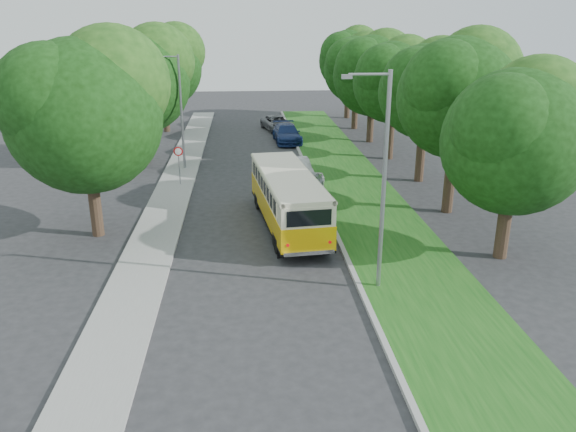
{
  "coord_description": "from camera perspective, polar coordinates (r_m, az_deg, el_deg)",
  "views": [
    {
      "loc": [
        -0.58,
        -21.18,
        9.55
      ],
      "look_at": [
        1.24,
        1.71,
        1.5
      ],
      "focal_mm": 35.0,
      "sensor_mm": 36.0,
      "label": 1
    }
  ],
  "objects": [
    {
      "name": "car_white",
      "position": [
        35.65,
        1.09,
        4.83
      ],
      "size": [
        1.75,
        3.97,
        1.27
      ],
      "primitive_type": "imported",
      "rotation": [
        0.0,
        0.0,
        0.11
      ],
      "color": "silver",
      "rests_on": "ground"
    },
    {
      "name": "sidewalk",
      "position": [
        28.16,
        -12.89,
        -0.88
      ],
      "size": [
        2.2,
        70.0,
        0.12
      ],
      "primitive_type": "cube",
      "color": "gray",
      "rests_on": "ground"
    },
    {
      "name": "lamppost_near",
      "position": [
        19.97,
        9.51,
        4.01
      ],
      "size": [
        1.71,
        0.16,
        8.0
      ],
      "color": "gray",
      "rests_on": "ground"
    },
    {
      "name": "car_grey",
      "position": [
        51.59,
        -1.06,
        9.39
      ],
      "size": [
        3.22,
        5.12,
        1.32
      ],
      "primitive_type": "imported",
      "rotation": [
        0.0,
        0.0,
        0.23
      ],
      "color": "#57585E",
      "rests_on": "ground"
    },
    {
      "name": "treeline",
      "position": [
        39.52,
        0.91,
        14.05
      ],
      "size": [
        24.27,
        41.91,
        9.46
      ],
      "color": "#332319",
      "rests_on": "ground"
    },
    {
      "name": "car_silver",
      "position": [
        32.2,
        2.01,
        3.22
      ],
      "size": [
        2.61,
        3.96,
        1.25
      ],
      "primitive_type": "imported",
      "rotation": [
        0.0,
        0.0,
        -0.34
      ],
      "color": "silver",
      "rests_on": "ground"
    },
    {
      "name": "vintage_bus",
      "position": [
        26.84,
        -0.03,
        1.6
      ],
      "size": [
        3.39,
        9.51,
        2.76
      ],
      "primitive_type": null,
      "rotation": [
        0.0,
        0.0,
        0.11
      ],
      "color": "#EBB407",
      "rests_on": "ground"
    },
    {
      "name": "car_blue",
      "position": [
        46.47,
        -0.11,
        8.37
      ],
      "size": [
        2.32,
        5.13,
        1.46
      ],
      "primitive_type": "imported",
      "rotation": [
        0.0,
        0.0,
        0.06
      ],
      "color": "navy",
      "rests_on": "ground"
    },
    {
      "name": "warning_sign",
      "position": [
        34.3,
        -11.05,
        5.74
      ],
      "size": [
        0.56,
        0.1,
        2.5
      ],
      "color": "gray",
      "rests_on": "ground"
    },
    {
      "name": "curb",
      "position": [
        28.15,
        4.26,
        -0.4
      ],
      "size": [
        0.2,
        70.0,
        0.15
      ],
      "primitive_type": "cube",
      "color": "gray",
      "rests_on": "ground"
    },
    {
      "name": "lamppost_far",
      "position": [
        37.8,
        -10.95,
        10.71
      ],
      "size": [
        1.71,
        0.16,
        7.5
      ],
      "color": "gray",
      "rests_on": "ground"
    },
    {
      "name": "grass_verge",
      "position": [
        28.6,
        8.91,
        -0.29
      ],
      "size": [
        4.5,
        70.0,
        0.13
      ],
      "primitive_type": "cube",
      "color": "#164C14",
      "rests_on": "ground"
    },
    {
      "name": "ground",
      "position": [
        23.24,
        -2.73,
        -4.97
      ],
      "size": [
        120.0,
        120.0,
        0.0
      ],
      "primitive_type": "plane",
      "color": "#28282B",
      "rests_on": "ground"
    }
  ]
}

